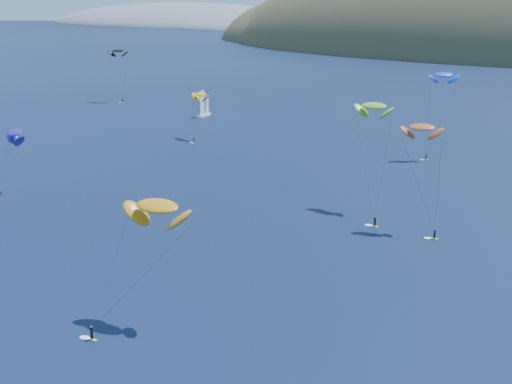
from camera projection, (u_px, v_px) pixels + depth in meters
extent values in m
ellipsoid|color=#3D3526|center=(397.00, 49.00, 633.82)|extent=(340.00, 240.00, 120.00)
ellipsoid|color=slate|center=(185.00, 26.00, 931.70)|extent=(400.00, 240.00, 60.00)
ellipsoid|color=slate|center=(266.00, 30.00, 833.71)|extent=(240.00, 180.00, 44.00)
cube|color=silver|center=(204.00, 116.00, 267.61)|extent=(2.53, 7.89, 0.93)
cylinder|color=silver|center=(204.00, 101.00, 266.53)|extent=(0.15, 0.15, 10.89)
cube|color=#B1FF1C|center=(194.00, 143.00, 222.31)|extent=(1.41, 0.84, 0.08)
cylinder|color=black|center=(194.00, 141.00, 222.08)|extent=(0.32, 0.32, 1.46)
sphere|color=#8C6047|center=(194.00, 138.00, 221.84)|extent=(0.24, 0.24, 0.24)
ellipsoid|color=#E4A90D|center=(200.00, 94.00, 225.57)|extent=(8.22, 5.84, 4.17)
cube|color=#B1FF1C|center=(92.00, 340.00, 99.01)|extent=(1.57, 0.52, 0.09)
cylinder|color=black|center=(92.00, 333.00, 98.74)|extent=(0.36, 0.36, 1.66)
sphere|color=#8C6047|center=(91.00, 327.00, 98.47)|extent=(0.28, 0.28, 0.28)
ellipsoid|color=#C57D12|center=(157.00, 206.00, 100.21)|extent=(10.49, 5.27, 5.74)
cube|color=#B1FF1C|center=(375.00, 226.00, 145.54)|extent=(1.64, 0.63, 0.09)
cylinder|color=black|center=(375.00, 222.00, 145.26)|extent=(0.38, 0.38, 1.71)
sphere|color=#8C6047|center=(375.00, 217.00, 144.99)|extent=(0.29, 0.29, 0.29)
ellipsoid|color=#64AE20|center=(374.00, 106.00, 151.82)|extent=(8.96, 4.89, 4.79)
cube|color=#B1FF1C|center=(426.00, 160.00, 201.38)|extent=(1.36, 1.01, 0.07)
cylinder|color=black|center=(426.00, 157.00, 201.15)|extent=(0.31, 0.31, 1.44)
sphere|color=#8C6047|center=(426.00, 154.00, 200.92)|extent=(0.24, 0.24, 0.24)
ellipsoid|color=#0539DD|center=(444.00, 75.00, 196.24)|extent=(8.86, 7.31, 4.50)
cube|color=#B1FF1C|center=(434.00, 239.00, 138.47)|extent=(1.57, 0.81, 0.08)
cylinder|color=black|center=(435.00, 234.00, 138.21)|extent=(0.35, 0.35, 1.61)
sphere|color=#8C6047|center=(435.00, 230.00, 137.95)|extent=(0.27, 0.27, 0.27)
ellipsoid|color=#A8451A|center=(422.00, 127.00, 138.29)|extent=(8.36, 5.43, 4.30)
ellipsoid|color=#1F1291|center=(15.00, 133.00, 168.86)|extent=(10.68, 8.73, 5.42)
cube|color=#B1FF1C|center=(123.00, 103.00, 299.41)|extent=(1.50, 0.81, 0.08)
cylinder|color=black|center=(123.00, 100.00, 299.16)|extent=(0.34, 0.34, 1.54)
sphere|color=#8C6047|center=(123.00, 98.00, 298.91)|extent=(0.26, 0.26, 0.26)
ellipsoid|color=black|center=(118.00, 51.00, 296.50)|extent=(9.01, 6.03, 4.61)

